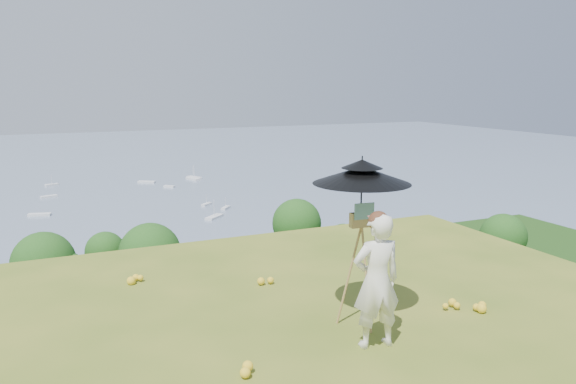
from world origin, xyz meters
name	(u,v)px	position (x,y,z in m)	size (l,w,h in m)	color
shoreline_tier	(67,369)	(0.00, 75.00, -36.00)	(170.00, 28.00, 8.00)	#655B51
bay_water	(45,178)	(0.00, 240.00, -34.00)	(700.00, 700.00, 0.00)	slate
slope_trees	(77,352)	(0.00, 35.00, -15.00)	(110.00, 50.00, 6.00)	#194615
harbor_town	(64,325)	(0.00, 75.00, -29.50)	(110.00, 22.00, 5.00)	beige
painter	(377,281)	(2.14, 1.78, 0.80)	(0.58, 0.38, 1.60)	white
field_easel	(361,264)	(2.29, 2.37, 0.80)	(0.61, 0.61, 1.60)	#A47A45
sun_umbrella	(361,190)	(2.29, 2.40, 1.74)	(1.21, 1.21, 0.85)	black
painter_cap	(379,217)	(2.14, 1.78, 1.56)	(0.22, 0.27, 0.10)	#E07D7B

